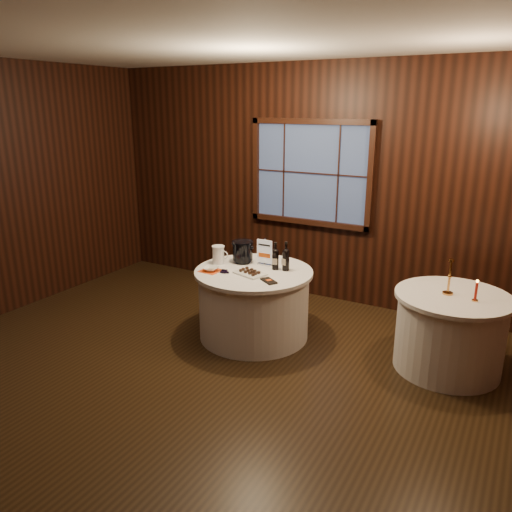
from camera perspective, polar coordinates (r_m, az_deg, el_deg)
The scene contains 16 objects.
ground at distance 4.93m, azimuth -6.19°, elevation -13.42°, with size 6.00×6.00×0.00m, color black.
back_wall at distance 6.50m, azimuth 6.30°, elevation 8.51°, with size 6.00×0.10×3.00m.
main_table at distance 5.51m, azimuth -0.26°, elevation -5.42°, with size 1.28×1.28×0.77m.
side_table at distance 5.20m, azimuth 21.23°, elevation -8.08°, with size 1.08×1.08×0.77m.
sign_stand at distance 5.53m, azimuth 1.00°, elevation -0.01°, with size 0.19×0.09×0.30m.
port_bottle_left at distance 5.38m, azimuth 2.23°, elevation -0.20°, with size 0.07×0.08×0.30m.
port_bottle_right at distance 5.35m, azimuth 3.43°, elevation -0.24°, with size 0.08×0.08×0.32m.
ice_bucket at distance 5.62m, azimuth -1.54°, elevation 0.54°, with size 0.24×0.24×0.25m.
chocolate_plate at distance 5.25m, azimuth -0.68°, elevation -1.91°, with size 0.37×0.30×0.05m.
chocolate_box at distance 5.04m, azimuth 1.48°, elevation -2.87°, with size 0.20×0.10×0.02m, color black.
grape_bunch at distance 5.30m, azimuth -3.64°, elevation -1.76°, with size 0.16×0.06×0.04m.
glass_pitcher at distance 5.60m, azimuth -4.31°, elevation 0.16°, with size 0.19×0.14×0.20m.
orange_napkin at distance 5.39m, azimuth -5.18°, elevation -1.68°, with size 0.21×0.21×0.00m, color #DC4712.
cracker_bowl at distance 5.38m, azimuth -5.19°, elevation -1.46°, with size 0.16×0.16×0.04m, color white.
brass_candlestick at distance 5.01m, azimuth 21.19°, elevation -2.74°, with size 0.10×0.10×0.35m.
red_candle at distance 4.95m, azimuth 23.83°, elevation -3.86°, with size 0.06×0.06×0.21m.
Camera 1 is at (2.53, -3.43, 2.48)m, focal length 35.00 mm.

